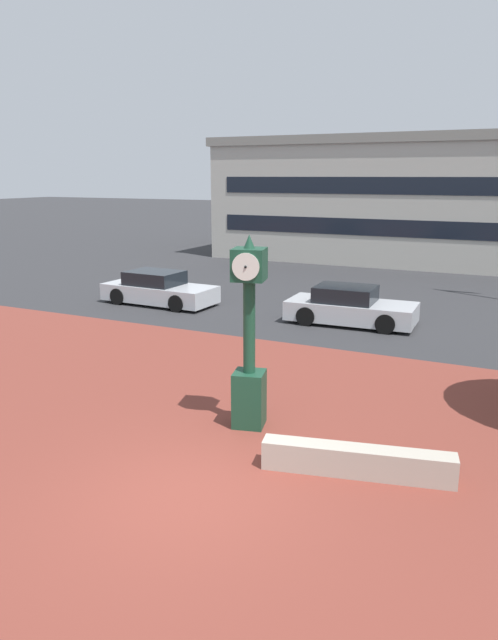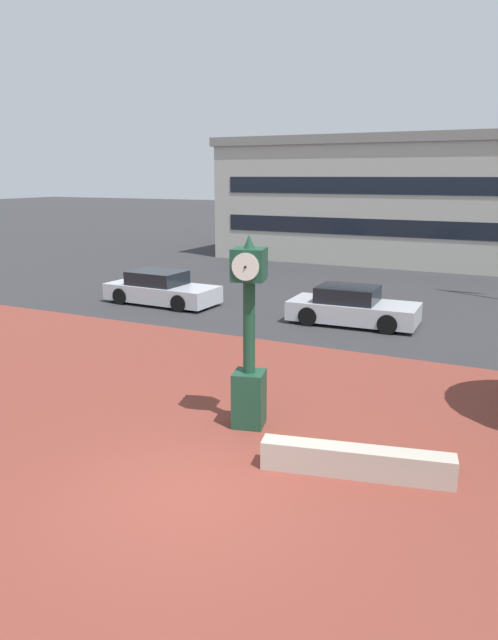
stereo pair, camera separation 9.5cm
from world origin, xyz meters
name	(u,v)px [view 2 (the right image)]	position (x,y,z in m)	size (l,w,h in m)	color
ground_plane	(186,495)	(0.00, 0.00, 0.00)	(200.00, 200.00, 0.00)	#2D2D30
plaza_brick_paving	(252,437)	(0.00, 2.38, 0.00)	(44.00, 12.76, 0.01)	brown
planter_wall	(356,462)	(2.21, 1.81, 0.25)	(3.20, 0.40, 0.50)	#ADA393
street_clock	(249,346)	(-0.31, 2.86, 1.66)	(0.74, 0.78, 3.83)	#19422D
car_street_near	(352,307)	(-0.91, 11.91, 0.57)	(4.34, 2.05, 1.28)	#B7BABF
car_street_mid	(161,289)	(-8.55, 11.74, 0.57)	(4.52, 2.04, 1.28)	#B7BABF
civic_building	(423,198)	(-2.38, 31.57, 3.54)	(22.35, 14.47, 7.06)	#B2ADA3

